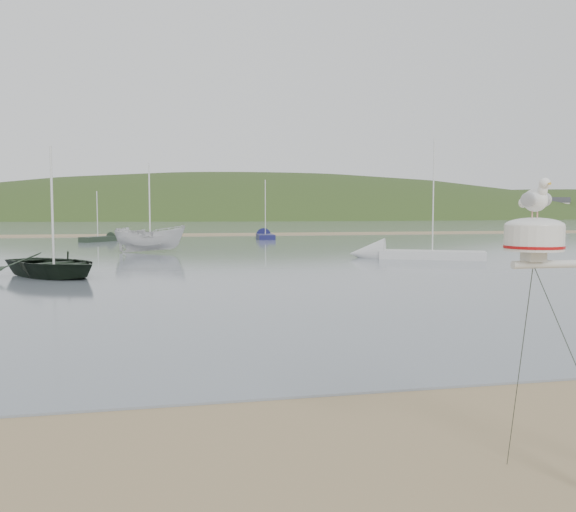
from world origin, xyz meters
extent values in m
cube|color=slate|center=(0.00, 132.00, 0.02)|extent=(560.00, 256.00, 0.04)
cube|color=#88714E|center=(0.00, 70.00, 0.07)|extent=(560.00, 7.00, 0.07)
ellipsoid|color=#243616|center=(40.00, 235.00, -22.00)|extent=(400.00, 180.00, 80.00)
ellipsoid|color=#243616|center=(180.00, 235.00, -15.40)|extent=(300.00, 135.00, 56.00)
cube|color=beige|center=(-36.00, 196.00, 4.00)|extent=(8.40, 6.30, 8.00)
cube|color=beige|center=(-10.00, 196.00, 4.00)|extent=(8.40, 6.30, 8.00)
cube|color=beige|center=(16.00, 196.00, 4.00)|extent=(8.40, 6.30, 8.00)
cube|color=beige|center=(42.00, 196.00, 4.00)|extent=(8.40, 6.30, 8.00)
cube|color=beige|center=(68.00, 196.00, 4.00)|extent=(8.40, 6.30, 8.00)
cube|color=beige|center=(94.00, 196.00, 4.00)|extent=(8.40, 6.30, 8.00)
cube|color=beige|center=(120.00, 196.00, 4.00)|extent=(8.40, 6.30, 8.00)
cube|color=beige|center=(146.00, 196.00, 4.00)|extent=(8.40, 6.30, 8.00)
cube|color=silver|center=(4.13, -0.15, 2.56)|extent=(0.17, 0.17, 0.10)
cylinder|color=silver|center=(4.13, -0.15, 2.73)|extent=(0.54, 0.54, 0.24)
cylinder|color=#A60B0D|center=(4.13, -0.15, 2.65)|extent=(0.55, 0.55, 0.03)
ellipsoid|color=silver|center=(4.13, -0.15, 2.85)|extent=(0.54, 0.54, 0.15)
cylinder|color=tan|center=(4.10, -0.15, 2.96)|extent=(0.01, 0.01, 0.08)
cylinder|color=tan|center=(4.16, -0.15, 2.96)|extent=(0.01, 0.01, 0.08)
ellipsoid|color=white|center=(4.13, -0.15, 3.09)|extent=(0.18, 0.29, 0.22)
ellipsoid|color=#ACAEB4|center=(4.05, -0.16, 3.09)|extent=(0.06, 0.24, 0.14)
ellipsoid|color=#ACAEB4|center=(4.21, -0.16, 3.09)|extent=(0.06, 0.24, 0.14)
cone|color=white|center=(4.13, 0.00, 3.06)|extent=(0.10, 0.09, 0.10)
ellipsoid|color=white|center=(4.13, -0.26, 3.18)|extent=(0.09, 0.09, 0.13)
sphere|color=white|center=(4.13, -0.29, 3.24)|extent=(0.10, 0.10, 0.10)
cone|color=gold|center=(4.13, -0.34, 3.23)|extent=(0.02, 0.05, 0.02)
imported|color=black|center=(-3.82, 23.27, 2.81)|extent=(3.74, 3.47, 5.55)
imported|color=beige|center=(0.21, 38.87, 2.53)|extent=(2.20, 2.16, 4.98)
cube|color=beige|center=(17.15, 29.20, 0.29)|extent=(6.48, 4.63, 0.50)
cone|color=beige|center=(13.59, 31.03, 0.29)|extent=(2.86, 2.78, 2.00)
cylinder|color=silver|center=(17.15, 29.20, 3.98)|extent=(0.08, 0.08, 6.88)
cube|color=black|center=(-4.83, 55.37, 0.29)|extent=(3.33, 3.90, 0.50)
cone|color=black|center=(-3.35, 57.39, 0.29)|extent=(1.82, 1.85, 1.25)
cylinder|color=silver|center=(-4.83, 55.37, 2.69)|extent=(0.08, 0.08, 4.31)
cube|color=#131545|center=(11.83, 57.64, 0.29)|extent=(2.12, 5.29, 0.50)
cone|color=#131545|center=(12.13, 60.93, 0.29)|extent=(1.81, 1.95, 1.65)
cylinder|color=silver|center=(11.83, 57.64, 3.38)|extent=(0.08, 0.08, 5.67)
camera|label=1|loc=(0.66, -5.24, 2.99)|focal=38.00mm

